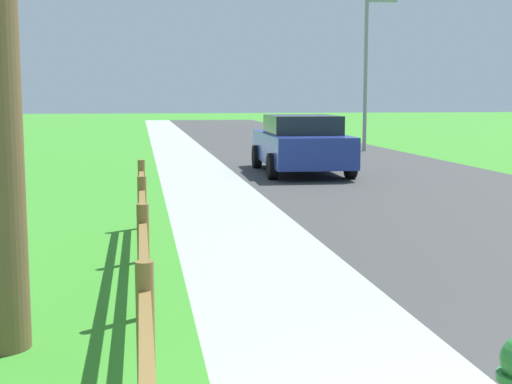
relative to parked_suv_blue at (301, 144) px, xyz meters
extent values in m
plane|color=#3A8D2A|center=(-1.73, 8.39, -0.77)|extent=(120.00, 120.00, 0.00)
cube|color=#3B3B3B|center=(1.77, 10.39, -0.77)|extent=(7.00, 66.00, 0.01)
cube|color=#A2A89F|center=(-4.73, 10.39, -0.77)|extent=(6.00, 66.00, 0.01)
cube|color=#3A8D2A|center=(-6.23, 10.39, -0.77)|extent=(5.00, 66.00, 0.00)
cylinder|color=brown|center=(-4.17, -14.51, -0.24)|extent=(0.11, 0.11, 1.06)
cylinder|color=brown|center=(-4.17, -12.21, -0.24)|extent=(0.11, 0.11, 1.06)
cylinder|color=brown|center=(-4.17, -9.90, -0.24)|extent=(0.11, 0.11, 1.06)
cylinder|color=brown|center=(-4.17, -7.59, -0.24)|extent=(0.11, 0.11, 1.06)
cube|color=brown|center=(-4.17, -12.21, -0.29)|extent=(0.07, 9.23, 0.09)
cube|color=brown|center=(-4.17, -12.21, 0.08)|extent=(0.07, 9.23, 0.09)
cube|color=navy|center=(0.00, 0.03, -0.11)|extent=(2.07, 4.70, 0.77)
cube|color=#1E232B|center=(0.00, -0.13, 0.51)|extent=(1.78, 2.31, 0.48)
cylinder|color=black|center=(-0.94, 1.50, -0.45)|extent=(0.24, 0.65, 0.65)
cylinder|color=black|center=(1.01, 1.45, -0.45)|extent=(0.24, 0.65, 0.65)
cylinder|color=black|center=(-1.01, -1.38, -0.45)|extent=(0.24, 0.65, 0.65)
cylinder|color=black|center=(0.94, -1.43, -0.45)|extent=(0.24, 0.65, 0.65)
cylinder|color=gray|center=(3.99, 7.16, 2.03)|extent=(0.14, 0.14, 5.61)
cube|color=#999999|center=(4.54, 7.16, 4.68)|extent=(1.10, 0.20, 0.14)
camera|label=1|loc=(-4.18, -18.72, 1.24)|focal=51.14mm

